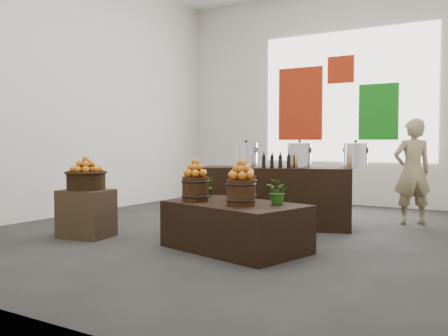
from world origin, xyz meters
The scene contains 24 objects.
ground centered at (0.00, 0.00, 0.00)m, with size 7.00×7.00×0.00m, color #333331.
back_wall centered at (0.00, 3.50, 2.00)m, with size 6.00×0.04×4.00m, color silver.
back_opening centered at (0.30, 3.48, 2.00)m, with size 3.20×0.02×2.40m, color white.
deco_red_left centered at (-0.60, 3.47, 1.90)m, with size 0.90×0.04×1.40m, color #A2240C.
deco_green_right centered at (0.90, 3.47, 1.70)m, with size 0.70×0.04×1.00m, color #117213.
deco_red_upper centered at (0.20, 3.47, 2.50)m, with size 0.50×0.04×0.50m, color #A2240C.
crate centered at (-1.37, -1.32, 0.29)m, with size 0.58×0.47×0.58m, color #4B3A23.
wicker_basket centered at (-1.37, -1.32, 0.69)m, with size 0.46×0.46×0.21m, color black.
apples_in_basket centered at (-1.37, -1.32, 0.89)m, with size 0.36×0.36×0.19m, color #A91405, non-canonical shape.
display_table centered at (0.55, -0.99, 0.25)m, with size 1.47×0.90×0.51m, color black.
apple_bucket_front_left centered at (0.09, -1.09, 0.64)m, with size 0.29×0.29×0.27m, color #3A1D0F.
apples_in_bucket_front_left centered at (0.09, -1.09, 0.88)m, with size 0.22×0.22×0.20m, color #A91405, non-canonical shape.
apple_bucket_front_right centered at (0.70, -1.15, 0.64)m, with size 0.29×0.29×0.27m, color #3A1D0F.
apples_in_bucket_front_right centered at (0.70, -1.15, 0.88)m, with size 0.22×0.22×0.20m, color #A91405, non-canonical shape.
apple_bucket_rear centered at (0.47, -0.69, 0.64)m, with size 0.29×0.29×0.27m, color #3A1D0F.
apples_in_bucket_rear centered at (0.47, -0.69, 0.88)m, with size 0.22×0.22×0.20m, color #A91405, non-canonical shape.
herb_garnish_right centered at (0.99, -0.87, 0.64)m, with size 0.25×0.21×0.27m, color #1F5512.
herb_garnish_left centered at (-0.03, -0.63, 0.63)m, with size 0.14×0.11×0.25m, color #1F5512.
counter centered at (0.29, 0.55, 0.41)m, with size 2.00×0.64×0.82m, color black.
stock_pot_left centered at (-0.10, 0.41, 0.97)m, with size 0.31×0.31×0.31m, color silver.
stock_pot_center centered at (0.59, 0.65, 0.97)m, with size 0.31×0.31×0.31m, color silver.
stock_pot_right centered at (1.28, 0.89, 0.97)m, with size 0.31×0.31×0.31m, color silver.
oil_cruets centered at (0.35, 0.36, 0.93)m, with size 0.29×0.05×0.23m, color black, non-canonical shape.
shopper centered at (1.82, 1.75, 0.74)m, with size 0.54×0.36×1.49m, color #918158.
Camera 1 is at (3.23, -5.59, 1.16)m, focal length 40.00 mm.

